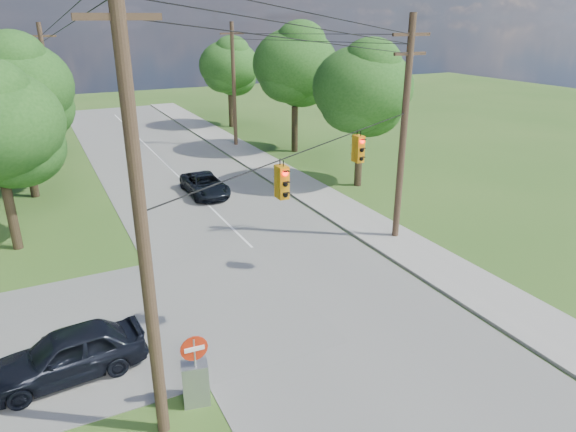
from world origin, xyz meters
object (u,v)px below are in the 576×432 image
pole_ne (404,129)px  pole_north_e (234,85)px  pole_sw (140,212)px  pole_north_w (50,95)px  car_cross_dark (68,354)px  do_not_enter_sign (195,356)px  car_main_north (205,184)px  control_cabinet (196,383)px

pole_ne → pole_north_e: size_ratio=1.05×
pole_sw → pole_north_w: pole_sw is taller
pole_sw → car_cross_dark: size_ratio=2.64×
pole_sw → do_not_enter_sign: pole_sw is taller
car_main_north → control_cabinet: size_ratio=3.46×
pole_ne → pole_north_w: 26.03m
pole_ne → pole_north_w: (-13.90, 22.00, -0.34)m
control_cabinet → do_not_enter_sign: bearing=-77.8°
pole_sw → pole_north_e: 32.55m
pole_sw → car_main_north: pole_sw is taller
pole_ne → pole_sw: bearing=-150.6°
pole_north_w → do_not_enter_sign: 29.38m
pole_sw → car_cross_dark: pole_sw is taller
car_cross_dark → do_not_enter_sign: size_ratio=1.98×
car_main_north → do_not_enter_sign: (-5.97, -17.75, 1.01)m
car_main_north → control_cabinet: (-5.97, -17.61, -0.00)m
pole_north_e → pole_north_w: (-13.90, 0.00, 0.00)m
pole_sw → pole_north_e: (13.50, 29.60, -1.10)m
pole_sw → car_cross_dark: bearing=120.2°
pole_sw → pole_north_w: bearing=90.8°
pole_ne → pole_north_w: pole_ne is taller
pole_ne → do_not_enter_sign: bearing=-150.1°
pole_north_w → pole_ne: bearing=-57.7°
pole_ne → control_cabinet: (-12.40, -7.00, -4.80)m
do_not_enter_sign → car_cross_dark: bearing=139.6°
car_cross_dark → do_not_enter_sign: 4.40m
pole_sw → car_main_north: bearing=68.8°
pole_ne → car_main_north: pole_ne is taller
car_cross_dark → car_main_north: car_cross_dark is taller
pole_north_w → pole_sw: bearing=-89.2°
car_cross_dark → car_main_north: (9.08, 14.76, -0.14)m
pole_north_e → control_cabinet: 31.85m
control_cabinet → do_not_enter_sign: 1.03m
car_main_north → do_not_enter_sign: size_ratio=2.00×
pole_north_e → do_not_enter_sign: bearing=-113.1°
car_main_north → do_not_enter_sign: do_not_enter_sign is taller
pole_north_e → do_not_enter_sign: (-12.40, -29.14, -3.45)m
pole_north_w → pole_north_e: bearing=0.0°
do_not_enter_sign → control_cabinet: bearing=93.5°
pole_north_e → control_cabinet: pole_north_e is taller
car_cross_dark → pole_north_e: bearing=144.5°
pole_ne → pole_north_e: (-0.00, 22.00, -0.34)m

